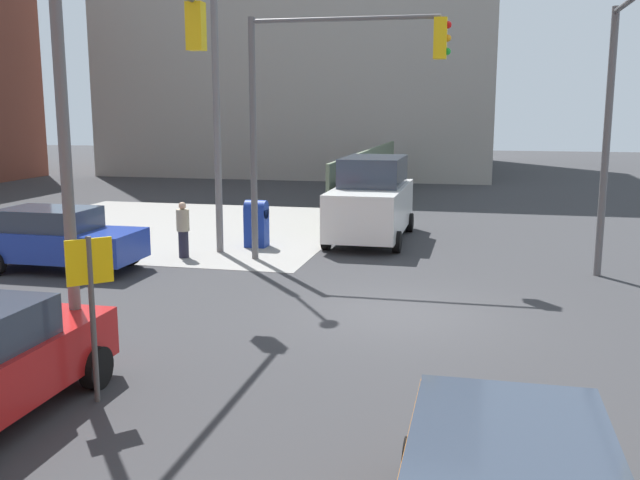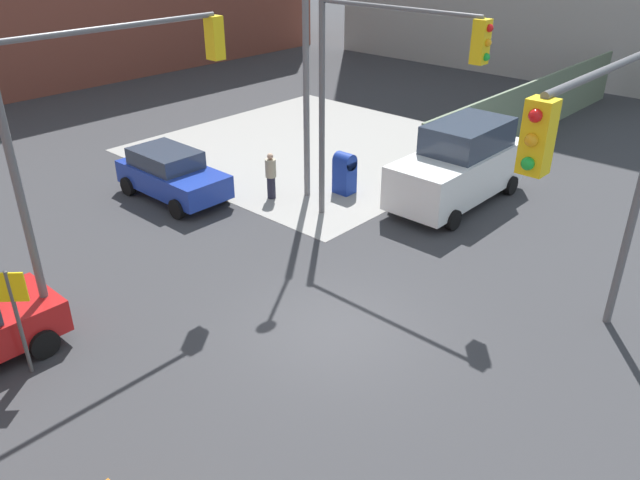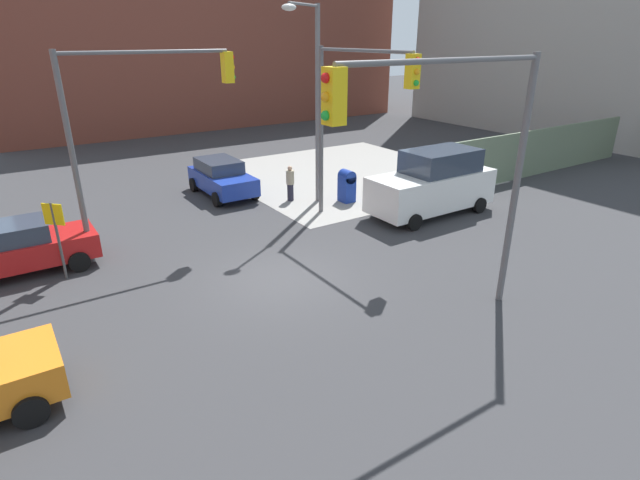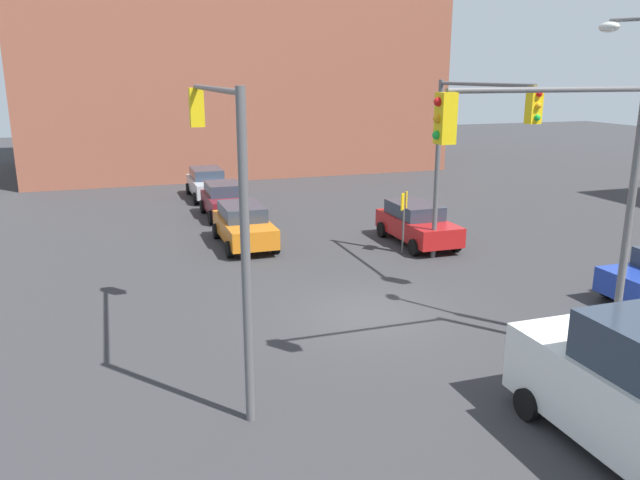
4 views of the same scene
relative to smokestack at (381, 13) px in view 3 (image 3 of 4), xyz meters
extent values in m
plane|color=#333335|center=(-28.76, -30.00, -8.91)|extent=(120.00, 120.00, 0.00)
cube|color=gray|center=(-19.76, -21.00, -8.90)|extent=(12.00, 12.00, 0.01)
cube|color=#607056|center=(-12.34, -26.80, -7.71)|extent=(16.84, 0.12, 2.40)
cube|color=brown|center=(-18.91, 4.00, -1.83)|extent=(32.00, 18.00, 14.15)
cylinder|color=brown|center=(0.00, 0.00, 0.00)|extent=(1.80, 1.80, 17.81)
cylinder|color=#59595B|center=(-33.26, -25.50, -5.66)|extent=(0.18, 0.18, 6.50)
cylinder|color=#59595B|center=(-30.66, -25.50, -2.53)|extent=(5.21, 0.12, 0.12)
cube|color=yellow|center=(-28.05, -25.50, -3.06)|extent=(0.32, 0.36, 1.00)
sphere|color=red|center=(-27.87, -25.50, -2.74)|extent=(0.18, 0.18, 0.18)
sphere|color=orange|center=(-27.87, -25.50, -3.06)|extent=(0.18, 0.18, 0.18)
sphere|color=green|center=(-27.87, -25.50, -3.38)|extent=(0.18, 0.18, 0.18)
cylinder|color=#59595B|center=(-24.26, -34.50, -5.66)|extent=(0.18, 0.18, 6.50)
cylinder|color=#59595B|center=(-27.13, -34.50, -2.53)|extent=(5.74, 0.12, 0.12)
cube|color=yellow|center=(-29.99, -34.50, -3.06)|extent=(0.32, 0.36, 1.00)
sphere|color=red|center=(-30.17, -34.50, -2.74)|extent=(0.18, 0.18, 0.18)
sphere|color=orange|center=(-30.17, -34.50, -3.06)|extent=(0.18, 0.18, 0.18)
sphere|color=green|center=(-30.17, -34.50, -3.38)|extent=(0.18, 0.18, 0.18)
cylinder|color=#59595B|center=(-24.26, -25.50, -5.66)|extent=(0.18, 0.18, 6.50)
cylinder|color=#59595B|center=(-24.26, -27.97, -2.53)|extent=(0.12, 4.93, 0.12)
cube|color=yellow|center=(-24.26, -30.43, -3.06)|extent=(0.36, 0.32, 1.00)
sphere|color=red|center=(-24.26, -30.61, -2.74)|extent=(0.18, 0.18, 0.18)
sphere|color=orange|center=(-24.26, -30.61, -3.06)|extent=(0.18, 0.18, 0.18)
sphere|color=green|center=(-24.26, -30.61, -3.38)|extent=(0.18, 0.18, 0.18)
cylinder|color=slate|center=(-23.56, -24.20, -4.91)|extent=(0.20, 0.20, 8.00)
cylinder|color=slate|center=(-24.58, -24.84, -1.01)|extent=(2.09, 1.36, 0.10)
ellipsoid|color=silver|center=(-25.59, -25.48, -1.16)|extent=(0.56, 0.36, 0.24)
cylinder|color=#4C4C4C|center=(-34.16, -26.34, -7.71)|extent=(0.08, 0.08, 2.40)
cube|color=yellow|center=(-34.16, -26.34, -6.86)|extent=(0.48, 0.48, 0.64)
cube|color=navy|center=(-22.56, -25.00, -8.33)|extent=(0.56, 0.64, 1.15)
cylinder|color=navy|center=(-22.56, -25.00, -7.76)|extent=(0.56, 0.64, 0.56)
cylinder|color=black|center=(-35.68, -30.98, -8.59)|extent=(0.64, 0.22, 0.64)
cylinder|color=black|center=(-35.68, -32.78, -8.59)|extent=(0.64, 0.22, 0.64)
cube|color=#1E389E|center=(-26.74, -21.10, -8.21)|extent=(1.80, 4.05, 0.75)
cube|color=#2D3847|center=(-26.74, -20.78, -7.56)|extent=(1.58, 2.27, 0.55)
cylinder|color=black|center=(-25.84, -22.48, -8.59)|extent=(0.22, 0.64, 0.64)
cylinder|color=black|center=(-27.64, -22.48, -8.59)|extent=(0.22, 0.64, 0.64)
cylinder|color=black|center=(-25.84, -19.72, -8.59)|extent=(0.22, 0.64, 0.64)
cylinder|color=black|center=(-27.64, -19.72, -8.59)|extent=(0.22, 0.64, 0.64)
cube|color=#B21919|center=(-35.19, -25.17, -8.21)|extent=(4.37, 1.80, 0.75)
cube|color=#2D3847|center=(-35.54, -25.17, -7.56)|extent=(2.45, 1.58, 0.55)
cylinder|color=black|center=(-33.70, -24.27, -8.59)|extent=(0.64, 0.22, 0.64)
cylinder|color=black|center=(-33.70, -26.07, -8.59)|extent=(0.64, 0.22, 0.64)
cube|color=white|center=(-20.68, -28.20, -7.89)|extent=(5.40, 2.10, 1.40)
cube|color=#2D3847|center=(-20.25, -28.20, -6.74)|extent=(3.02, 1.85, 0.90)
cylinder|color=black|center=(-22.52, -29.25, -8.59)|extent=(0.64, 0.22, 0.64)
cylinder|color=black|center=(-22.52, -27.15, -8.59)|extent=(0.64, 0.22, 0.64)
cylinder|color=black|center=(-18.85, -29.25, -8.59)|extent=(0.64, 0.22, 0.64)
cylinder|color=black|center=(-18.85, -27.15, -8.59)|extent=(0.64, 0.22, 0.64)
cylinder|color=#9E937A|center=(-24.56, -23.50, -7.84)|extent=(0.36, 0.36, 0.61)
sphere|color=tan|center=(-24.56, -23.50, -7.43)|extent=(0.21, 0.21, 0.21)
cylinder|color=#1E1E2D|center=(-24.56, -23.50, -8.52)|extent=(0.28, 0.28, 0.77)
camera|label=1|loc=(-42.81, -31.57, -4.79)|focal=40.00mm
camera|label=2|loc=(-37.69, -37.67, -0.52)|focal=35.00mm
camera|label=3|loc=(-35.26, -41.97, -2.05)|focal=28.00mm
camera|label=4|loc=(-13.26, -36.75, -2.21)|focal=35.00mm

